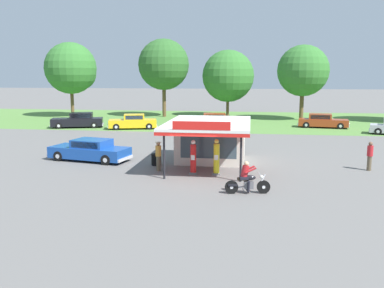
% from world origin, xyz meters
% --- Properties ---
extents(ground_plane, '(300.00, 300.00, 0.00)m').
position_xyz_m(ground_plane, '(0.00, 0.00, 0.00)').
color(ground_plane, slate).
extents(grass_verge_strip, '(120.00, 24.00, 0.01)m').
position_xyz_m(grass_verge_strip, '(0.00, 30.00, 0.00)').
color(grass_verge_strip, '#56843D').
rests_on(grass_verge_strip, ground).
extents(service_station_kiosk, '(5.02, 7.74, 3.21)m').
position_xyz_m(service_station_kiosk, '(0.42, 4.57, 1.61)').
color(service_station_kiosk, beige).
rests_on(service_station_kiosk, ground).
extents(gas_pump_nearside, '(0.44, 0.44, 1.96)m').
position_xyz_m(gas_pump_nearside, '(-0.24, 1.18, 0.90)').
color(gas_pump_nearside, slate).
rests_on(gas_pump_nearside, ground).
extents(gas_pump_offside, '(0.44, 0.44, 2.04)m').
position_xyz_m(gas_pump_offside, '(1.09, 1.18, 0.93)').
color(gas_pump_offside, slate).
rests_on(gas_pump_offside, ground).
extents(motorcycle_with_rider, '(2.16, 0.72, 1.58)m').
position_xyz_m(motorcycle_with_rider, '(2.84, -2.41, 0.65)').
color(motorcycle_with_rider, black).
rests_on(motorcycle_with_rider, ground).
extents(featured_classic_sedan, '(5.71, 2.97, 1.42)m').
position_xyz_m(featured_classic_sedan, '(-7.52, 3.89, 0.66)').
color(featured_classic_sedan, '#19479E').
rests_on(featured_classic_sedan, ground).
extents(parked_car_back_row_right, '(5.45, 2.51, 1.48)m').
position_xyz_m(parked_car_back_row_right, '(10.61, 23.80, 0.69)').
color(parked_car_back_row_right, '#993819').
rests_on(parked_car_back_row_right, ground).
extents(parked_car_back_row_centre, '(5.79, 3.37, 1.60)m').
position_xyz_m(parked_car_back_row_centre, '(-15.44, 20.22, 0.73)').
color(parked_car_back_row_centre, black).
rests_on(parked_car_back_row_centre, ground).
extents(parked_car_back_row_centre_left, '(5.38, 3.05, 1.54)m').
position_xyz_m(parked_car_back_row_centre_left, '(-9.27, 19.97, 0.70)').
color(parked_car_back_row_centre_left, gold).
rests_on(parked_car_back_row_centre_left, ground).
extents(parked_car_second_row_spare, '(5.41, 2.48, 1.52)m').
position_xyz_m(parked_car_second_row_spare, '(-1.18, 22.35, 0.70)').
color(parked_car_second_row_spare, '#993819').
rests_on(parked_car_second_row_spare, ground).
extents(bystander_leaning_by_kiosk, '(0.38, 0.38, 1.74)m').
position_xyz_m(bystander_leaning_by_kiosk, '(-2.37, 1.61, 0.94)').
color(bystander_leaning_by_kiosk, brown).
rests_on(bystander_leaning_by_kiosk, ground).
extents(bystander_standing_back_lot, '(0.34, 0.34, 1.73)m').
position_xyz_m(bystander_standing_back_lot, '(9.96, 3.45, 0.91)').
color(bystander_standing_back_lot, brown).
rests_on(bystander_standing_back_lot, ground).
extents(tree_oak_distant_spare, '(6.86, 6.86, 9.92)m').
position_xyz_m(tree_oak_distant_spare, '(-20.85, 31.48, 6.34)').
color(tree_oak_distant_spare, brown).
rests_on(tree_oak_distant_spare, ground).
extents(tree_oak_right, '(6.95, 6.95, 8.93)m').
position_xyz_m(tree_oak_right, '(-0.31, 34.43, 5.35)').
color(tree_oak_right, brown).
rests_on(tree_oak_right, ground).
extents(tree_oak_far_left, '(6.78, 6.78, 10.36)m').
position_xyz_m(tree_oak_far_left, '(-8.69, 33.02, 6.96)').
color(tree_oak_far_left, brown).
rests_on(tree_oak_far_left, ground).
extents(tree_oak_far_right, '(6.33, 6.33, 9.29)m').
position_xyz_m(tree_oak_far_right, '(9.23, 31.43, 6.03)').
color(tree_oak_far_right, brown).
rests_on(tree_oak_far_right, ground).
extents(spare_tire_stack, '(0.60, 0.60, 0.72)m').
position_xyz_m(spare_tire_stack, '(-2.85, 3.07, 0.36)').
color(spare_tire_stack, black).
rests_on(spare_tire_stack, ground).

